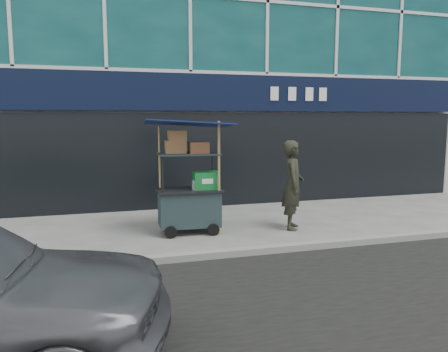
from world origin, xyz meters
name	(u,v)px	position (x,y,z in m)	size (l,w,h in m)	color
ground	(240,252)	(0.00, 0.00, 0.00)	(80.00, 80.00, 0.00)	slate
curb	(243,252)	(0.00, -0.20, 0.06)	(80.00, 0.18, 0.12)	gray
vendor_cart	(190,193)	(-0.54, 1.50, 0.79)	(1.72, 1.26, 2.26)	black
vendor_man	(293,185)	(1.54, 1.21, 0.91)	(0.67, 0.44, 1.83)	black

